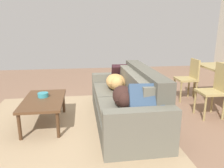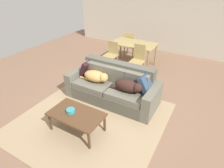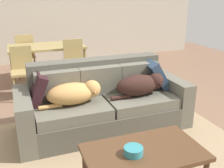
% 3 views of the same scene
% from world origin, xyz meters
% --- Properties ---
extents(ground_plane, '(10.00, 10.00, 0.00)m').
position_xyz_m(ground_plane, '(0.00, 0.00, 0.00)').
color(ground_plane, '#805F49').
extents(area_rug, '(2.99, 2.97, 0.01)m').
position_xyz_m(area_rug, '(-0.08, -0.98, 0.01)').
color(area_rug, tan).
rests_on(area_rug, ground).
extents(couch, '(2.25, 0.95, 0.90)m').
position_xyz_m(couch, '(-0.08, -0.02, 0.34)').
color(couch, '#504F44').
rests_on(couch, ground).
extents(dog_on_left_cushion, '(0.78, 0.36, 0.28)m').
position_xyz_m(dog_on_left_cushion, '(-0.48, -0.16, 0.59)').
color(dog_on_left_cushion, tan).
rests_on(dog_on_left_cushion, couch).
extents(dog_on_right_cushion, '(0.77, 0.33, 0.28)m').
position_xyz_m(dog_on_right_cushion, '(0.41, -0.18, 0.60)').
color(dog_on_right_cushion, '#341E19').
rests_on(dog_on_right_cushion, couch).
extents(throw_pillow_by_left_arm, '(0.25, 0.40, 0.41)m').
position_xyz_m(throw_pillow_by_left_arm, '(-0.91, 0.02, 0.63)').
color(throw_pillow_by_left_arm, black).
rests_on(throw_pillow_by_left_arm, couch).
extents(throw_pillow_by_right_arm, '(0.35, 0.45, 0.43)m').
position_xyz_m(throw_pillow_by_right_arm, '(0.75, 0.04, 0.65)').
color(throw_pillow_by_right_arm, '#2E435D').
rests_on(throw_pillow_by_right_arm, couch).
extents(coffee_table, '(1.06, 0.62, 0.44)m').
position_xyz_m(coffee_table, '(-0.13, -1.38, 0.39)').
color(coffee_table, '#53351F').
rests_on(coffee_table, ground).
extents(bowl_on_coffee_table, '(0.17, 0.17, 0.07)m').
position_xyz_m(bowl_on_coffee_table, '(-0.25, -1.40, 0.47)').
color(bowl_on_coffee_table, teal).
rests_on(bowl_on_coffee_table, coffee_table).
extents(dining_chair_near_left, '(0.40, 0.40, 0.89)m').
position_xyz_m(dining_chair_near_left, '(-1.03, 1.50, 0.50)').
color(dining_chair_near_left, '#A48D54').
rests_on(dining_chair_near_left, ground).
extents(dining_chair_near_right, '(0.40, 0.40, 0.95)m').
position_xyz_m(dining_chair_near_right, '(-0.10, 1.51, 0.52)').
color(dining_chair_near_right, '#A48D54').
rests_on(dining_chair_near_right, ground).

